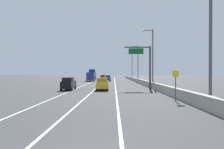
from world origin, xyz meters
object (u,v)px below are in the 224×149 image
car_red_1 (103,77)px  box_truck (92,76)px  car_black_0 (69,84)px  lamp_post_right_second (152,54)px  car_blue_2 (108,78)px  lamp_post_right_fourth (132,64)px  speed_advisory_sign (176,83)px  lamp_post_right_third (137,61)px  overhead_sign_gantry (146,62)px  lamp_post_right_near (208,26)px  car_yellow_3 (102,84)px

car_red_1 → box_truck: (-3.31, -9.94, 0.85)m
car_black_0 → lamp_post_right_second: bearing=21.8°
car_red_1 → car_blue_2: size_ratio=0.88×
lamp_post_right_fourth → car_red_1: size_ratio=2.66×
speed_advisory_sign → box_truck: box_truck is taller
lamp_post_right_fourth → car_red_1: lamp_post_right_fourth is taller
speed_advisory_sign → lamp_post_right_third: bearing=88.1°
box_truck → lamp_post_right_fourth: bearing=44.3°
speed_advisory_sign → overhead_sign_gantry: bearing=91.8°
overhead_sign_gantry → car_blue_2: 29.50m
speed_advisory_sign → box_truck: (-13.82, 44.71, 0.10)m
lamp_post_right_third → car_black_0: size_ratio=2.59×
overhead_sign_gantry → lamp_post_right_fourth: (2.00, 45.75, 1.71)m
lamp_post_right_second → car_red_1: lamp_post_right_second is taller
lamp_post_right_second → car_black_0: 16.85m
car_blue_2 → car_black_0: bearing=-100.2°
lamp_post_right_fourth → car_black_0: bearing=-107.4°
lamp_post_right_near → lamp_post_right_fourth: same height
lamp_post_right_near → car_red_1: bearing=101.5°
lamp_post_right_second → lamp_post_right_fourth: same height
lamp_post_right_third → car_red_1: lamp_post_right_third is taller
lamp_post_right_near → lamp_post_right_third: (-0.04, 42.10, 0.00)m
lamp_post_right_second → box_truck: 31.40m
lamp_post_right_near → box_truck: size_ratio=1.21×
overhead_sign_gantry → car_red_1: size_ratio=1.76×
lamp_post_right_second → car_black_0: lamp_post_right_second is taller
speed_advisory_sign → car_yellow_3: (-7.93, 11.54, -0.76)m
lamp_post_right_near → car_red_1: lamp_post_right_near is taller
car_red_1 → car_yellow_3: 43.19m
lamp_post_right_second → car_red_1: bearing=107.7°
car_blue_2 → box_truck: size_ratio=0.52×
overhead_sign_gantry → box_truck: overhead_sign_gantry is taller
lamp_post_right_third → car_black_0: bearing=-118.7°
lamp_post_right_fourth → car_black_0: 50.62m
lamp_post_right_second → car_yellow_3: 12.32m
speed_advisory_sign → car_blue_2: size_ratio=0.62×
car_yellow_3 → box_truck: bearing=100.1°
lamp_post_right_fourth → overhead_sign_gantry: bearing=-92.5°
speed_advisory_sign → car_black_0: 17.85m
car_red_1 → car_yellow_3: size_ratio=0.97×
lamp_post_right_fourth → car_red_1: bearing=-157.3°
overhead_sign_gantry → lamp_post_right_second: lamp_post_right_second is taller
overhead_sign_gantry → lamp_post_right_fourth: lamp_post_right_fourth is taller
overhead_sign_gantry → car_red_1: (-10.07, 40.71, -3.72)m
lamp_post_right_third → overhead_sign_gantry: bearing=-94.0°
overhead_sign_gantry → car_yellow_3: 8.70m
lamp_post_right_second → overhead_sign_gantry: bearing=-115.8°
lamp_post_right_near → box_truck: bearing=107.4°
lamp_post_right_fourth → box_truck: size_ratio=1.21×
car_red_1 → car_yellow_3: car_red_1 is taller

